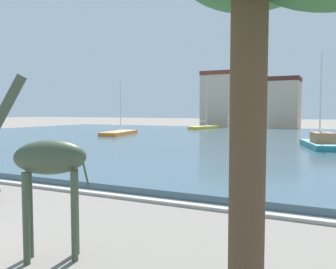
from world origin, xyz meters
name	(u,v)px	position (x,y,z in m)	size (l,w,h in m)	color
harbor_water	(243,140)	(0.00, 34.27, 0.20)	(85.23, 52.61, 0.39)	#3D5666
quay_edge_coping	(83,191)	(0.00, 7.72, 0.06)	(85.23, 0.50, 0.12)	#ADA89E
giraffe_statue	(44,161)	(3.54, 2.12, 2.24)	(2.23, 1.77, 4.39)	#3D4C38
sailboat_teal	(319,145)	(7.92, 27.98, 0.57)	(3.99, 7.87, 8.12)	teal
sailboat_yellow	(207,128)	(-10.98, 53.48, 0.45)	(3.72, 8.28, 9.07)	gold
sailboat_orange	(121,134)	(-15.86, 34.72, 0.42)	(3.76, 8.76, 7.14)	orange
townhouse_tall_gabled	(219,100)	(-12.70, 65.66, 5.58)	(5.92, 7.04, 11.14)	#C6B293
townhouse_corner_house	(284,103)	(-0.15, 65.72, 4.81)	(5.66, 6.38, 9.59)	#C6B293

